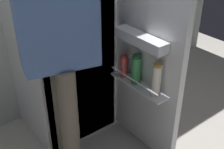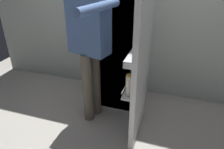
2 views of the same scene
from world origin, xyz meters
name	(u,v)px [view 2 (image 2 of 2)]	position (x,y,z in m)	size (l,w,h in m)	color
ground_plane	(110,121)	(0.00, 0.00, 0.00)	(5.30, 5.30, 0.00)	#B7B2A8
kitchen_wall	(131,2)	(0.00, 0.90, 1.29)	(4.40, 0.10, 2.58)	beige
refrigerator	(125,42)	(0.03, 0.49, 0.88)	(0.70, 1.23, 1.76)	white
person	(90,37)	(-0.24, 0.06, 1.05)	(0.58, 0.82, 1.73)	#665B4C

